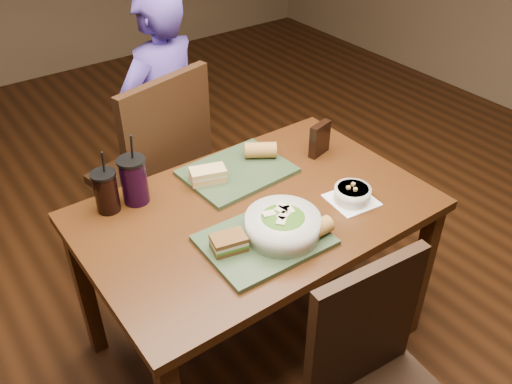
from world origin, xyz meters
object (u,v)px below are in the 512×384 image
tray_near (264,240)px  sandwich_far (208,175)px  chair_near (380,384)px  cup_cola (106,191)px  baguette_near (316,230)px  tray_far (237,172)px  dining_table (256,226)px  cup_berry (134,180)px  sandwich_near (229,243)px  chair_far (161,168)px  baguette_far (261,150)px  salad_bowl (283,224)px  chip_bag (320,139)px  soup_bowl (352,194)px  diner (164,121)px

tray_near → sandwich_far: bearing=85.8°
chair_near → cup_cola: (-0.40, 1.03, 0.31)m
baguette_near → tray_far: bearing=87.9°
dining_table → cup_berry: 0.49m
sandwich_near → baguette_near: bearing=-23.8°
chair_far → cup_berry: 0.51m
baguette_near → baguette_far: bearing=73.7°
chair_near → cup_berry: 1.11m
chair_far → sandwich_far: size_ratio=6.99×
cup_cola → tray_near: bearing=-54.0°
tray_far → baguette_far: bearing=10.1°
dining_table → cup_berry: cup_berry is taller
sandwich_near → cup_berry: bearing=104.7°
dining_table → sandwich_far: 0.28m
salad_bowl → cup_cola: size_ratio=1.03×
sandwich_near → baguette_near: size_ratio=1.07×
tray_far → chip_bag: (0.38, -0.08, 0.06)m
baguette_far → chip_bag: 0.26m
soup_bowl → cup_berry: 0.83m
cup_berry → sandwich_far: bearing=-13.8°
chair_far → sandwich_near: 0.85m
chair_near → tray_near: (-0.05, 0.54, 0.24)m
chair_far → salad_bowl: 0.88m
salad_bowl → soup_bowl: 0.36m
chip_bag → soup_bowl: bearing=-124.9°
chair_near → salad_bowl: chair_near is taller
salad_bowl → sandwich_far: size_ratio=1.67×
salad_bowl → soup_bowl: size_ratio=1.40×
tray_near → baguette_far: size_ratio=3.15×
chair_far → baguette_far: (0.28, -0.40, 0.19)m
sandwich_near → chair_far: bearing=79.3°
dining_table → cup_berry: (-0.34, 0.30, 0.19)m
diner → salad_bowl: bearing=68.2°
tray_near → sandwich_far: size_ratio=2.69×
salad_bowl → sandwich_near: bearing=166.6°
dining_table → baguette_far: baguette_far is taller
tray_near → sandwich_near: bearing=168.2°
diner → cup_cola: size_ratio=5.39×
dining_table → cup_cola: cup_cola is taller
baguette_far → dining_table: bearing=-129.4°
dining_table → salad_bowl: size_ratio=4.98×
tray_far → cup_berry: (-0.42, 0.07, 0.09)m
baguette_near → chip_bag: chip_bag is taller
dining_table → sandwich_near: size_ratio=10.07×
dining_table → sandwich_far: bearing=105.6°
chair_far → salad_bowl: chair_far is taller
salad_bowl → cup_cola: cup_cola is taller
dining_table → chair_far: bearing=96.2°
chair_near → soup_bowl: chair_near is taller
chair_far → diner: diner is taller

